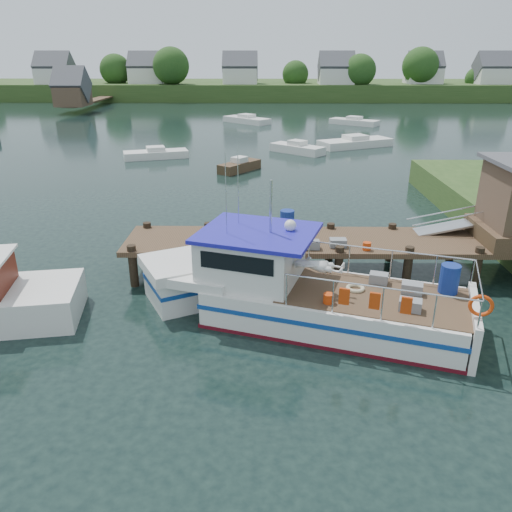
{
  "coord_description": "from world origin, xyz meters",
  "views": [
    {
      "loc": [
        -0.75,
        -17.96,
        8.01
      ],
      "look_at": [
        -1.0,
        -1.5,
        1.3
      ],
      "focal_mm": 35.0,
      "sensor_mm": 36.0,
      "label": 1
    }
  ],
  "objects_px": {
    "dock": "(456,219)",
    "moored_far": "(354,122)",
    "lobster_boat": "(292,291)",
    "moored_c": "(355,142)",
    "moored_a": "(156,154)",
    "moored_rowboat": "(239,166)",
    "moored_b": "(297,148)",
    "moored_d": "(247,120)"
  },
  "relations": [
    {
      "from": "dock",
      "to": "moored_rowboat",
      "type": "bearing_deg",
      "value": 116.41
    },
    {
      "from": "moored_a",
      "to": "moored_c",
      "type": "xyz_separation_m",
      "value": [
        17.25,
        5.53,
        0.05
      ]
    },
    {
      "from": "moored_b",
      "to": "moored_rowboat",
      "type": "bearing_deg",
      "value": -117.61
    },
    {
      "from": "moored_far",
      "to": "moored_a",
      "type": "height_order",
      "value": "moored_far"
    },
    {
      "from": "moored_far",
      "to": "moored_rowboat",
      "type": "bearing_deg",
      "value": -97.27
    },
    {
      "from": "lobster_boat",
      "to": "moored_b",
      "type": "distance_m",
      "value": 29.08
    },
    {
      "from": "moored_rowboat",
      "to": "moored_far",
      "type": "bearing_deg",
      "value": 41.18
    },
    {
      "from": "lobster_boat",
      "to": "moored_b",
      "type": "xyz_separation_m",
      "value": [
        1.96,
        29.01,
        -0.57
      ]
    },
    {
      "from": "moored_a",
      "to": "moored_b",
      "type": "height_order",
      "value": "moored_b"
    },
    {
      "from": "moored_rowboat",
      "to": "moored_b",
      "type": "distance_m",
      "value": 8.59
    },
    {
      "from": "lobster_boat",
      "to": "moored_rowboat",
      "type": "distance_m",
      "value": 21.96
    },
    {
      "from": "moored_far",
      "to": "moored_d",
      "type": "height_order",
      "value": "moored_d"
    },
    {
      "from": "moored_d",
      "to": "moored_rowboat",
      "type": "bearing_deg",
      "value": -106.83
    },
    {
      "from": "moored_a",
      "to": "lobster_boat",
      "type": "bearing_deg",
      "value": -67.43
    },
    {
      "from": "lobster_boat",
      "to": "moored_far",
      "type": "bearing_deg",
      "value": 95.97
    },
    {
      "from": "lobster_boat",
      "to": "moored_c",
      "type": "bearing_deg",
      "value": 94.7
    },
    {
      "from": "dock",
      "to": "moored_b",
      "type": "distance_m",
      "value": 25.81
    },
    {
      "from": "moored_far",
      "to": "moored_c",
      "type": "relative_size",
      "value": 0.82
    },
    {
      "from": "dock",
      "to": "moored_a",
      "type": "distance_m",
      "value": 28.06
    },
    {
      "from": "moored_far",
      "to": "moored_c",
      "type": "distance_m",
      "value": 15.6
    },
    {
      "from": "moored_rowboat",
      "to": "moored_a",
      "type": "bearing_deg",
      "value": 123.45
    },
    {
      "from": "moored_rowboat",
      "to": "moored_c",
      "type": "distance_m",
      "value": 14.47
    },
    {
      "from": "lobster_boat",
      "to": "moored_b",
      "type": "bearing_deg",
      "value": 103.93
    },
    {
      "from": "dock",
      "to": "moored_rowboat",
      "type": "height_order",
      "value": "dock"
    },
    {
      "from": "moored_a",
      "to": "moored_d",
      "type": "xyz_separation_m",
      "value": [
        6.73,
        22.33,
        0.05
      ]
    },
    {
      "from": "moored_rowboat",
      "to": "moored_c",
      "type": "bearing_deg",
      "value": 22.74
    },
    {
      "from": "moored_c",
      "to": "moored_d",
      "type": "xyz_separation_m",
      "value": [
        -10.51,
        16.79,
        -0.01
      ]
    },
    {
      "from": "moored_b",
      "to": "moored_d",
      "type": "distance_m",
      "value": 20.49
    },
    {
      "from": "moored_rowboat",
      "to": "moored_d",
      "type": "bearing_deg",
      "value": 68.11
    },
    {
      "from": "moored_c",
      "to": "moored_rowboat",
      "type": "bearing_deg",
      "value": -150.05
    },
    {
      "from": "lobster_boat",
      "to": "moored_a",
      "type": "bearing_deg",
      "value": 128.02
    },
    {
      "from": "moored_c",
      "to": "lobster_boat",
      "type": "bearing_deg",
      "value": -118.52
    },
    {
      "from": "lobster_boat",
      "to": "moored_far",
      "type": "height_order",
      "value": "lobster_boat"
    },
    {
      "from": "moored_a",
      "to": "moored_c",
      "type": "relative_size",
      "value": 0.75
    },
    {
      "from": "dock",
      "to": "moored_far",
      "type": "xyz_separation_m",
      "value": [
        3.63,
        43.85,
        -1.87
      ]
    },
    {
      "from": "moored_rowboat",
      "to": "moored_b",
      "type": "height_order",
      "value": "moored_b"
    },
    {
      "from": "moored_rowboat",
      "to": "moored_a",
      "type": "relative_size",
      "value": 0.66
    },
    {
      "from": "moored_far",
      "to": "moored_d",
      "type": "bearing_deg",
      "value": -167.19
    },
    {
      "from": "lobster_boat",
      "to": "moored_d",
      "type": "distance_m",
      "value": 48.97
    },
    {
      "from": "moored_a",
      "to": "moored_d",
      "type": "bearing_deg",
      "value": 75.57
    },
    {
      "from": "dock",
      "to": "moored_b",
      "type": "bearing_deg",
      "value": 99.74
    },
    {
      "from": "dock",
      "to": "moored_b",
      "type": "relative_size",
      "value": 3.47
    }
  ]
}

